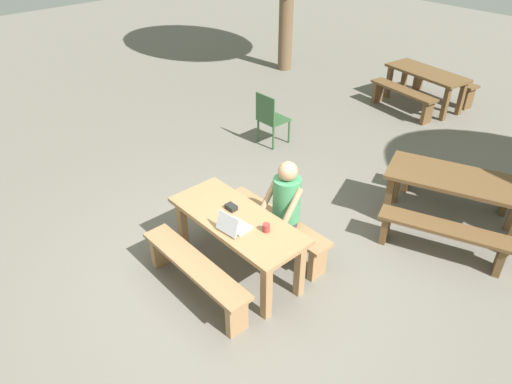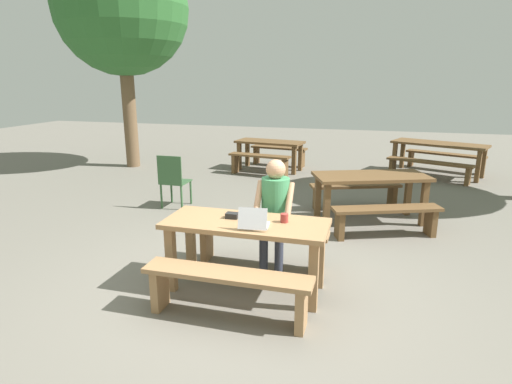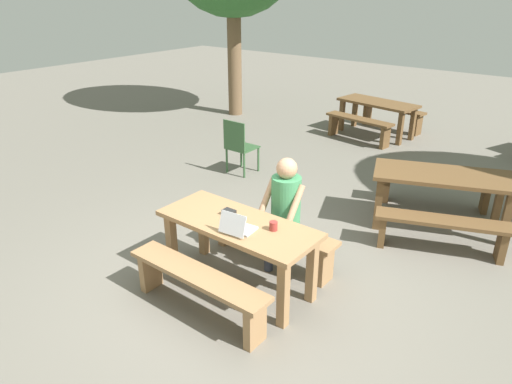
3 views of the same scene
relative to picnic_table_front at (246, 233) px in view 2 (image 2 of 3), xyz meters
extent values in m
plane|color=slate|center=(0.00, 0.00, -0.63)|extent=(30.00, 30.00, 0.00)
cube|color=#9E754C|center=(0.00, 0.00, 0.11)|extent=(1.69, 0.70, 0.05)
cube|color=#9E754C|center=(-0.74, -0.25, -0.27)|extent=(0.09, 0.09, 0.71)
cube|color=#9E754C|center=(0.74, -0.25, -0.27)|extent=(0.09, 0.09, 0.71)
cube|color=#9E754C|center=(-0.74, 0.25, -0.27)|extent=(0.09, 0.09, 0.71)
cube|color=#9E754C|center=(0.74, 0.25, -0.27)|extent=(0.09, 0.09, 0.71)
cube|color=#9E754C|center=(0.00, -0.60, -0.18)|extent=(1.59, 0.30, 0.05)
cube|color=#9E754C|center=(-0.70, -0.60, -0.42)|extent=(0.08, 0.24, 0.42)
cube|color=#9E754C|center=(0.70, -0.60, -0.42)|extent=(0.08, 0.24, 0.42)
cube|color=#9E754C|center=(0.00, 0.60, -0.18)|extent=(1.59, 0.30, 0.05)
cube|color=#9E754C|center=(-0.70, 0.60, -0.42)|extent=(0.08, 0.24, 0.42)
cube|color=#9E754C|center=(0.70, 0.60, -0.42)|extent=(0.08, 0.24, 0.42)
cube|color=silver|center=(0.13, -0.11, 0.14)|extent=(0.30, 0.24, 0.02)
cube|color=silver|center=(0.14, -0.24, 0.25)|extent=(0.29, 0.11, 0.21)
cube|color=black|center=(0.14, -0.24, 0.25)|extent=(0.26, 0.09, 0.19)
cube|color=black|center=(-0.17, 0.06, 0.16)|extent=(0.13, 0.09, 0.06)
cylinder|color=#99332D|center=(0.39, 0.08, 0.18)|extent=(0.08, 0.08, 0.09)
cylinder|color=#333847|center=(0.08, 0.42, -0.39)|extent=(0.10, 0.10, 0.47)
cylinder|color=#333847|center=(0.26, 0.42, -0.39)|extent=(0.10, 0.10, 0.47)
cube|color=#333847|center=(0.17, 0.51, -0.12)|extent=(0.28, 0.28, 0.12)
cylinder|color=#3F8C59|center=(0.17, 0.60, 0.19)|extent=(0.32, 0.32, 0.54)
cylinder|color=tan|center=(-0.01, 0.50, 0.22)|extent=(0.07, 0.32, 0.41)
cylinder|color=tan|center=(0.35, 0.50, 0.22)|extent=(0.07, 0.32, 0.41)
sphere|color=tan|center=(0.17, 0.60, 0.56)|extent=(0.22, 0.22, 0.22)
cube|color=#335933|center=(-2.06, 2.57, -0.19)|extent=(0.44, 0.44, 0.02)
cube|color=#335933|center=(-2.06, 2.36, 0.06)|extent=(0.44, 0.02, 0.48)
cylinder|color=#335933|center=(-1.87, 2.76, -0.41)|extent=(0.04, 0.04, 0.43)
cylinder|color=#335933|center=(-2.25, 2.76, -0.41)|extent=(0.04, 0.04, 0.43)
cylinder|color=#335933|center=(-1.87, 2.38, -0.41)|extent=(0.04, 0.04, 0.43)
cylinder|color=#335933|center=(-2.25, 2.38, -0.41)|extent=(0.04, 0.04, 0.43)
cube|color=brown|center=(2.66, 6.49, 0.10)|extent=(2.16, 1.46, 0.05)
cube|color=brown|center=(1.71, 6.58, -0.28)|extent=(0.12, 0.12, 0.70)
cube|color=brown|center=(3.40, 5.89, -0.28)|extent=(0.12, 0.12, 0.70)
cube|color=brown|center=(1.92, 7.09, -0.28)|extent=(0.12, 0.12, 0.70)
cube|color=brown|center=(3.61, 6.40, -0.28)|extent=(0.12, 0.12, 0.70)
cube|color=brown|center=(2.41, 5.89, -0.23)|extent=(1.80, 0.97, 0.05)
cube|color=brown|center=(1.66, 6.20, -0.44)|extent=(0.16, 0.25, 0.38)
cube|color=brown|center=(3.16, 5.58, -0.44)|extent=(0.16, 0.25, 0.38)
cube|color=brown|center=(2.90, 7.09, -0.23)|extent=(1.80, 0.97, 0.05)
cube|color=brown|center=(2.15, 7.40, -0.44)|extent=(0.16, 0.25, 0.38)
cube|color=brown|center=(3.65, 6.78, -0.44)|extent=(0.16, 0.25, 0.38)
cube|color=brown|center=(1.21, 2.61, 0.10)|extent=(1.86, 1.31, 0.05)
cube|color=brown|center=(0.61, 2.09, -0.28)|extent=(0.12, 0.12, 0.70)
cube|color=brown|center=(2.00, 2.64, -0.28)|extent=(0.12, 0.12, 0.70)
cube|color=brown|center=(0.41, 2.59, -0.28)|extent=(0.12, 0.12, 0.70)
cube|color=brown|center=(1.81, 3.14, -0.28)|extent=(0.12, 0.12, 0.70)
cube|color=brown|center=(1.45, 1.99, -0.21)|extent=(1.54, 0.84, 0.05)
cube|color=brown|center=(0.83, 1.75, -0.43)|extent=(0.16, 0.25, 0.39)
cube|color=brown|center=(2.07, 2.24, -0.43)|extent=(0.16, 0.25, 0.39)
cube|color=brown|center=(0.96, 3.24, -0.21)|extent=(1.54, 0.84, 0.05)
cube|color=brown|center=(0.34, 2.99, -0.43)|extent=(0.16, 0.25, 0.39)
cube|color=brown|center=(1.58, 3.48, -0.43)|extent=(0.16, 0.25, 0.39)
cube|color=brown|center=(-1.22, 5.95, 0.06)|extent=(1.70, 0.90, 0.05)
cube|color=brown|center=(-1.95, 5.82, -0.30)|extent=(0.10, 0.10, 0.66)
cube|color=brown|center=(-0.55, 5.61, -0.30)|extent=(0.10, 0.10, 0.66)
cube|color=brown|center=(-1.88, 6.29, -0.30)|extent=(0.10, 0.10, 0.66)
cube|color=brown|center=(-0.48, 6.08, -0.30)|extent=(0.10, 0.10, 0.66)
cube|color=brown|center=(-1.30, 5.33, -0.17)|extent=(1.48, 0.51, 0.05)
cube|color=brown|center=(-1.93, 5.42, -0.41)|extent=(0.11, 0.25, 0.43)
cube|color=brown|center=(-0.68, 5.24, -0.41)|extent=(0.11, 0.25, 0.43)
cube|color=brown|center=(-1.13, 6.57, -0.17)|extent=(1.48, 0.51, 0.05)
cube|color=brown|center=(-1.75, 6.66, -0.41)|extent=(0.11, 0.25, 0.43)
cube|color=brown|center=(-0.50, 6.48, -0.41)|extent=(0.11, 0.25, 0.43)
cylinder|color=brown|center=(-4.68, 5.46, 0.79)|extent=(0.33, 0.33, 2.84)
sphere|color=#2D662D|center=(-4.68, 5.46, 3.15)|extent=(3.13, 3.13, 3.13)
camera|label=1|loc=(3.23, -2.64, 3.23)|focal=33.07mm
camera|label=2|loc=(1.21, -3.93, 1.55)|focal=29.65mm
camera|label=3|loc=(2.73, -3.19, 2.33)|focal=32.95mm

